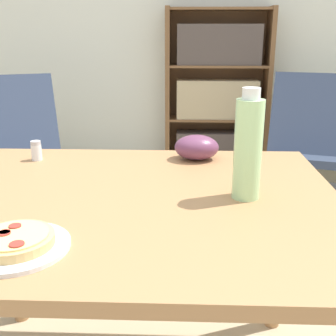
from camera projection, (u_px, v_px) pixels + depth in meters
name	position (u px, v px, depth m)	size (l,w,h in m)	color
wall_back	(176.00, 14.00, 3.47)	(8.00, 0.05, 2.60)	silver
dining_table	(129.00, 227.00, 1.19)	(1.18, 0.95, 0.73)	#A37549
pizza_on_plate	(15.00, 243.00, 0.87)	(0.23, 0.23, 0.04)	white
grape_bunch	(197.00, 147.00, 1.48)	(0.16, 0.13, 0.09)	#6B3856
drink_bottle	(248.00, 148.00, 1.11)	(0.08, 0.08, 0.30)	#B7EAA3
salt_shaker	(36.00, 151.00, 1.47)	(0.04, 0.04, 0.07)	white
lounge_chair_near	(12.00, 171.00, 2.77)	(0.84, 0.94, 0.88)	black
lounge_chair_far	(314.00, 166.00, 2.89)	(0.79, 0.90, 0.88)	black
bookshelf	(217.00, 97.00, 3.51)	(0.86, 0.26, 1.35)	brown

